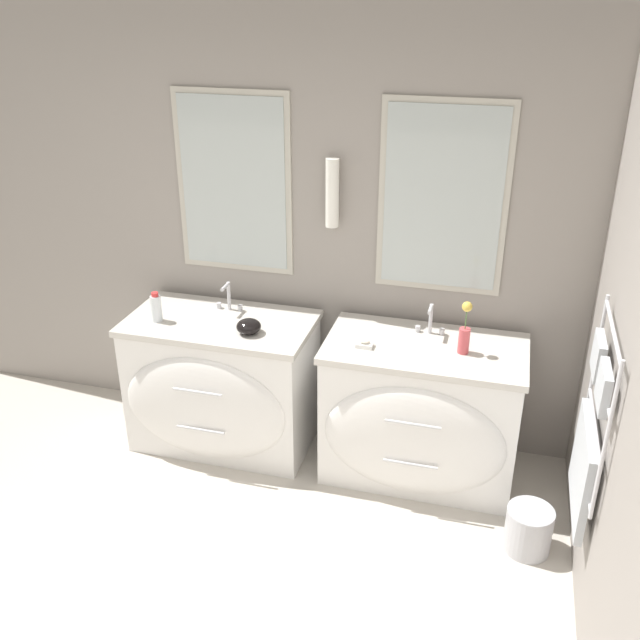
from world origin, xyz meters
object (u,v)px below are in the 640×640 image
object	(u,v)px
flower_vase	(465,333)
amenity_bowl	(249,326)
vanity_right	(420,413)
toiletry_bottle	(156,308)
waste_bin	(529,529)
vanity_left	(221,384)

from	to	relation	value
flower_vase	amenity_bowl	bearing A→B (deg)	-175.89
vanity_right	flower_vase	size ratio (longest dim) A/B	3.70
vanity_right	toiletry_bottle	xyz separation A→B (m)	(-1.59, -0.06, 0.51)
waste_bin	vanity_left	bearing A→B (deg)	165.79
vanity_right	amenity_bowl	world-z (taller)	amenity_bowl
flower_vase	waste_bin	bearing A→B (deg)	-48.06
vanity_left	flower_vase	world-z (taller)	flower_vase
toiletry_bottle	waste_bin	size ratio (longest dim) A/B	0.74
vanity_left	amenity_bowl	world-z (taller)	amenity_bowl
amenity_bowl	flower_vase	world-z (taller)	flower_vase
vanity_right	flower_vase	xyz separation A→B (m)	(0.21, 0.01, 0.54)
toiletry_bottle	waste_bin	distance (m)	2.41
vanity_right	amenity_bowl	distance (m)	1.11
vanity_left	waste_bin	size ratio (longest dim) A/B	4.49
vanity_right	amenity_bowl	bearing A→B (deg)	-175.82
amenity_bowl	waste_bin	world-z (taller)	amenity_bowl
vanity_right	waste_bin	size ratio (longest dim) A/B	4.49
amenity_bowl	flower_vase	distance (m)	1.22
flower_vase	waste_bin	world-z (taller)	flower_vase
amenity_bowl	flower_vase	size ratio (longest dim) A/B	0.47
vanity_right	toiletry_bottle	distance (m)	1.67
waste_bin	vanity_right	bearing A→B (deg)	143.59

